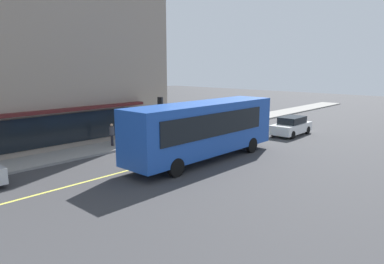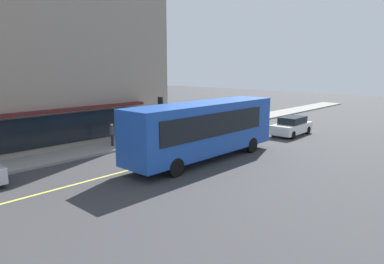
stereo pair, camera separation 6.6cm
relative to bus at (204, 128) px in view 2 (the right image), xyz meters
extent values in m
plane|color=#38383A|center=(-1.91, 1.58, -1.99)|extent=(120.00, 120.00, 0.00)
cube|color=gray|center=(-1.91, 6.94, -1.91)|extent=(80.00, 2.80, 0.15)
cube|color=#D8D14C|center=(-1.91, 1.58, -1.98)|extent=(36.00, 0.16, 0.01)
cube|color=gray|center=(-5.61, 14.22, 5.46)|extent=(20.89, 11.75, 14.90)
cube|color=#4C1919|center=(-5.61, 8.09, 0.81)|extent=(14.62, 0.70, 0.20)
cube|color=black|center=(-5.61, 8.31, -0.49)|extent=(12.53, 0.08, 2.00)
cube|color=#1E4CAD|center=(-0.04, 0.00, 0.01)|extent=(11.00, 2.52, 3.00)
cube|color=black|center=(5.41, 0.01, 0.37)|extent=(0.12, 2.10, 1.80)
cube|color=black|center=(-0.34, 1.27, 0.37)|extent=(8.80, 0.07, 1.32)
cube|color=black|center=(-0.34, -1.27, 0.37)|extent=(8.80, 0.07, 1.32)
cube|color=#0CF259|center=(5.48, 0.01, 1.26)|extent=(0.08, 1.90, 0.36)
cube|color=#2D2D33|center=(5.51, 0.01, -1.24)|extent=(0.16, 2.40, 0.40)
cylinder|color=black|center=(3.48, 1.14, -1.49)|extent=(1.00, 0.30, 1.00)
cylinder|color=black|center=(3.48, -1.12, -1.49)|extent=(1.00, 0.30, 1.00)
cylinder|color=black|center=(-3.56, 1.12, -1.49)|extent=(1.00, 0.30, 1.00)
cylinder|color=black|center=(-3.56, -1.14, -1.49)|extent=(1.00, 0.30, 1.00)
cylinder|color=#2D2D33|center=(2.01, 5.92, -0.24)|extent=(0.12, 0.12, 3.20)
cube|color=black|center=(2.01, 6.12, 0.91)|extent=(0.30, 0.30, 0.90)
sphere|color=red|center=(2.01, 6.29, 1.18)|extent=(0.18, 0.18, 0.18)
sphere|color=orange|center=(2.01, 6.29, 0.91)|extent=(0.18, 0.18, 0.18)
sphere|color=green|center=(2.01, 6.29, 0.64)|extent=(0.18, 0.18, 0.18)
cube|color=white|center=(10.81, -0.23, -1.39)|extent=(4.33, 1.88, 0.75)
cube|color=black|center=(10.96, -0.22, -0.74)|extent=(2.44, 1.56, 0.55)
cylinder|color=black|center=(9.40, -1.07, -1.67)|extent=(0.64, 0.23, 0.64)
cylinder|color=black|center=(9.37, 0.57, -1.67)|extent=(0.64, 0.23, 0.64)
cylinder|color=black|center=(12.24, -1.02, -1.67)|extent=(0.64, 0.23, 0.64)
cylinder|color=black|center=(12.21, 0.62, -1.67)|extent=(0.64, 0.23, 0.64)
cylinder|color=black|center=(-1.97, 6.79, -1.46)|extent=(0.18, 0.18, 0.76)
cylinder|color=#3F3F47|center=(-1.97, 6.79, -0.78)|extent=(0.34, 0.34, 0.60)
sphere|color=tan|center=(-1.97, 6.79, -0.37)|extent=(0.21, 0.21, 0.21)
cylinder|color=black|center=(0.68, 7.45, -1.45)|extent=(0.18, 0.18, 0.77)
cylinder|color=#3F3F47|center=(0.68, 7.45, -0.77)|extent=(0.34, 0.34, 0.61)
sphere|color=tan|center=(0.68, 7.45, -0.36)|extent=(0.21, 0.21, 0.21)
camera|label=1|loc=(-15.70, -13.44, 3.62)|focal=32.59mm
camera|label=2|loc=(-15.65, -13.49, 3.62)|focal=32.59mm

